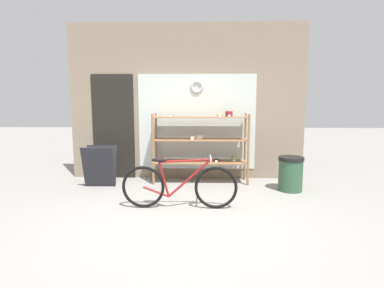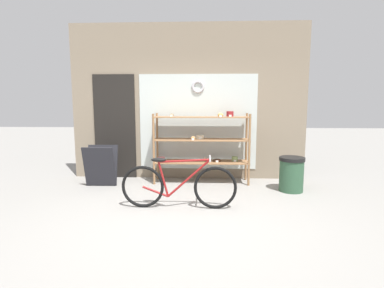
{
  "view_description": "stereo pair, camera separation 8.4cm",
  "coord_description": "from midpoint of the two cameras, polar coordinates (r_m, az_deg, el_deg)",
  "views": [
    {
      "loc": [
        0.27,
        -3.82,
        1.53
      ],
      "look_at": [
        0.14,
        0.97,
        0.87
      ],
      "focal_mm": 28.0,
      "sensor_mm": 36.0,
      "label": 1
    },
    {
      "loc": [
        0.36,
        -3.81,
        1.53
      ],
      "look_at": [
        0.14,
        0.97,
        0.87
      ],
      "focal_mm": 28.0,
      "sensor_mm": 36.0,
      "label": 2
    }
  ],
  "objects": [
    {
      "name": "storefront_facade",
      "position": [
        6.08,
        -1.83,
        7.55
      ],
      "size": [
        4.71,
        0.13,
        3.09
      ],
      "color": "gray",
      "rests_on": "ground_plane"
    },
    {
      "name": "bicycle",
      "position": [
        4.4,
        -3.06,
        -7.9
      ],
      "size": [
        1.69,
        0.46,
        0.76
      ],
      "rotation": [
        0.0,
        0.0,
        -0.01
      ],
      "color": "black",
      "rests_on": "ground_plane"
    },
    {
      "name": "trash_bin",
      "position": [
        5.53,
        17.85,
        -5.15
      ],
      "size": [
        0.43,
        0.43,
        0.6
      ],
      "color": "#2D5138",
      "rests_on": "ground_plane"
    },
    {
      "name": "sandwich_board",
      "position": [
        5.78,
        -17.56,
        -4.06
      ],
      "size": [
        0.57,
        0.39,
        0.74
      ],
      "rotation": [
        0.0,
        0.0,
        0.02
      ],
      "color": "#232328",
      "rests_on": "ground_plane"
    },
    {
      "name": "ground_plane",
      "position": [
        4.12,
        -2.97,
        -14.0
      ],
      "size": [
        30.0,
        30.0,
        0.0
      ],
      "primitive_type": "plane",
      "color": "gray"
    },
    {
      "name": "display_case",
      "position": [
        5.75,
        1.38,
        0.58
      ],
      "size": [
        1.82,
        0.46,
        1.38
      ],
      "color": "#8E6642",
      "rests_on": "ground_plane"
    }
  ]
}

